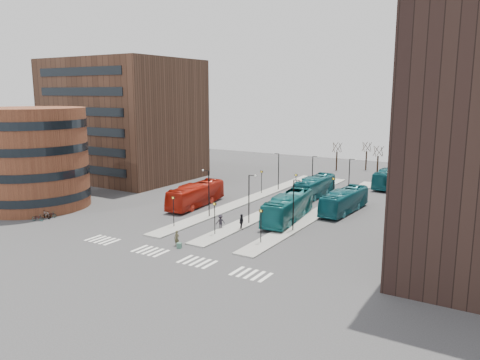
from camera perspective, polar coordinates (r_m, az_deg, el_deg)
The scene contains 23 objects.
ground at distance 46.20m, azimuth -13.33°, elevation -10.03°, with size 160.00×160.00×0.00m, color #303033.
island_left at distance 71.55m, azimuth 1.37°, elevation -2.28°, with size 2.50×45.00×0.15m, color gray.
island_mid at distance 68.83m, azimuth 5.70°, elevation -2.85°, with size 2.50×45.00×0.15m, color gray.
island_right at distance 66.54m, azimuth 10.37°, elevation -3.45°, with size 2.50×45.00×0.15m, color gray.
suitcase at distance 49.81m, azimuth -7.42°, elevation -7.93°, with size 0.47×0.37×0.58m, color navy.
red_bus at distance 67.19m, azimuth -5.38°, elevation -1.81°, with size 2.76×11.80×3.29m, color #A91A0D.
teal_bus_a at distance 59.64m, azimuth 5.88°, elevation -3.34°, with size 2.90×12.37×3.45m, color #146166.
teal_bus_b at distance 73.74m, azimuth 9.08°, elevation -0.81°, with size 2.68×11.47×3.19m, color #155E69.
teal_bus_c at distance 65.07m, azimuth 12.60°, elevation -2.49°, with size 2.65×11.33×3.16m, color #145B67.
teal_bus_d at distance 84.52m, azimuth 17.78°, elevation 0.29°, with size 2.74×11.72×3.26m, color #12535D.
traveller at distance 50.38m, azimuth -7.71°, elevation -7.06°, with size 0.61×0.40×1.67m, color #46412A.
commuter_a at distance 65.02m, azimuth -6.66°, elevation -2.97°, with size 0.83×0.64×1.70m, color black.
commuter_b at distance 55.71m, azimuth 0.18°, elevation -5.12°, with size 1.11×0.46×1.89m, color black.
commuter_c at distance 56.06m, azimuth -2.41°, elevation -5.10°, with size 1.14×0.65×1.76m, color black.
bicycle_near at distance 64.82m, azimuth -23.43°, elevation -4.23°, with size 0.56×1.59×0.84m, color gray.
bicycle_mid at distance 65.47m, azimuth -22.58°, elevation -3.92°, with size 0.50×1.78×1.07m, color gray.
bicycle_far at distance 65.89m, azimuth -22.08°, elevation -3.90°, with size 0.55×1.59×0.83m, color gray.
crosswalk_stripes at distance 47.84m, azimuth -8.42°, elevation -9.11°, with size 22.35×2.40×0.01m.
round_building at distance 71.95m, azimuth -23.96°, elevation 2.47°, with size 15.16×15.16×14.00m.
office_block at distance 91.52m, azimuth -13.92°, elevation 7.16°, with size 25.00×20.12×22.00m.
sign_poles at distance 62.41m, azimuth 2.61°, elevation -2.02°, with size 12.45×22.12×3.65m.
lamp_posts at distance 66.06m, azimuth 5.50°, elevation -0.31°, with size 14.04×20.24×6.12m.
bare_trees at distance 98.17m, azimuth 14.40°, elevation 2.50°, with size 10.97×8.14×5.90m.
Camera 1 is at (30.82, -30.42, 16.09)m, focal length 35.00 mm.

